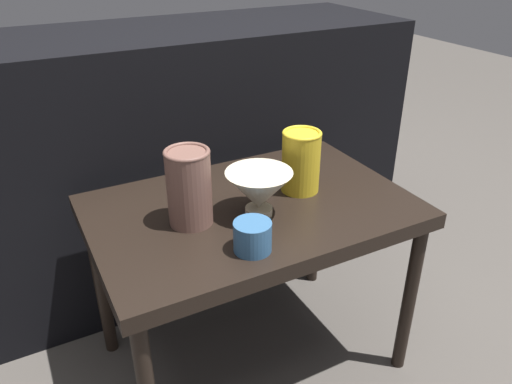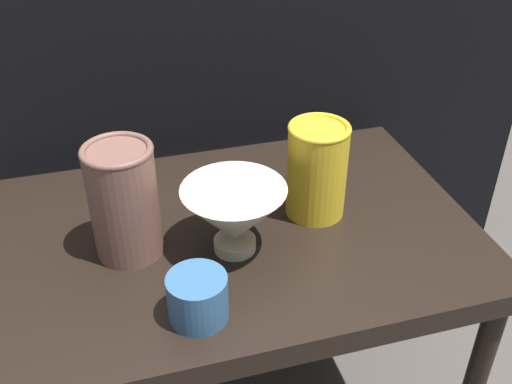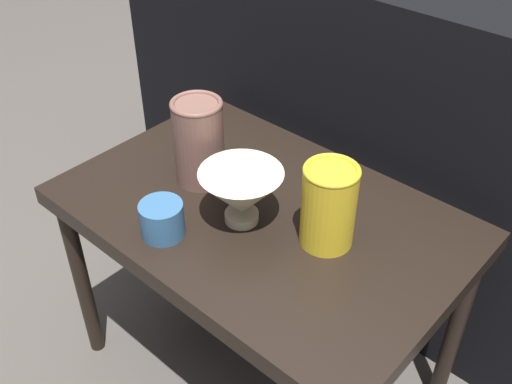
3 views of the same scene
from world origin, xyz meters
TOP-DOWN VIEW (x-y plane):
  - ground_plane at (0.00, 0.00)m, footprint 8.00×8.00m
  - table at (0.00, 0.00)m, footprint 0.79×0.52m
  - couch_backdrop at (0.00, 0.56)m, footprint 1.55×0.50m
  - bowl at (-0.01, -0.05)m, footprint 0.16×0.16m
  - vase_textured_left at (-0.16, -0.01)m, footprint 0.10×0.10m
  - vase_colorful_right at (0.15, 0.01)m, footprint 0.10×0.10m
  - cup at (-0.09, -0.18)m, footprint 0.08×0.08m

SIDE VIEW (x-z plane):
  - ground_plane at x=0.00m, z-range 0.00..0.00m
  - couch_backdrop at x=0.00m, z-range 0.00..0.86m
  - table at x=0.00m, z-range 0.21..0.72m
  - cup at x=-0.09m, z-range 0.52..0.58m
  - bowl at x=-0.01m, z-range 0.52..0.64m
  - vase_colorful_right at x=0.15m, z-range 0.52..0.68m
  - vase_textured_left at x=-0.16m, z-range 0.52..0.70m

